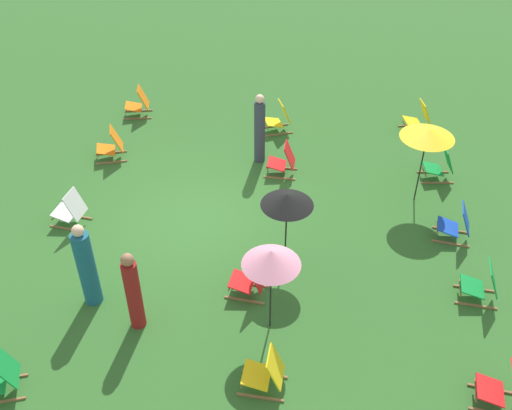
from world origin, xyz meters
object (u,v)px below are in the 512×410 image
(deckchair_2, at_px, (0,376))
(deckchair_3, at_px, (112,145))
(deckchair_5, at_px, (250,279))
(deckchair_10, at_px, (266,373))
(deckchair_9, at_px, (502,388))
(deckchair_12, at_px, (283,161))
(deckchair_7, at_px, (440,165))
(person_1, at_px, (133,292))
(deckchair_6, at_px, (482,284))
(person_0, at_px, (87,267))
(person_2, at_px, (260,130))
(umbrella_1, at_px, (287,200))
(deckchair_0, at_px, (139,103))
(deckchair_1, at_px, (71,210))
(deckchair_11, at_px, (418,118))
(umbrella_0, at_px, (271,258))
(deckchair_8, at_px, (279,118))
(umbrella_2, at_px, (428,133))
(deckchair_4, at_px, (457,224))

(deckchair_2, distance_m, deckchair_3, 6.72)
(deckchair_5, relative_size, deckchair_10, 1.00)
(deckchair_9, distance_m, deckchair_12, 6.97)
(deckchair_7, bearing_deg, person_1, -55.30)
(deckchair_6, bearing_deg, person_0, -77.33)
(deckchair_6, relative_size, person_2, 0.46)
(deckchair_6, height_order, deckchair_10, same)
(person_1, bearing_deg, umbrella_1, 67.05)
(deckchair_7, distance_m, person_2, 4.32)
(deckchair_0, xyz_separation_m, deckchair_6, (6.44, 7.73, 0.00))
(deckchair_1, height_order, umbrella_1, umbrella_1)
(deckchair_5, height_order, deckchair_10, same)
(deckchair_7, relative_size, deckchair_11, 1.00)
(umbrella_0, distance_m, person_2, 5.34)
(deckchair_8, distance_m, deckchair_12, 2.02)
(deckchair_12, bearing_deg, umbrella_2, 79.66)
(deckchair_7, bearing_deg, deckchair_8, -120.94)
(deckchair_3, height_order, deckchair_6, same)
(deckchair_5, height_order, deckchair_11, same)
(deckchair_12, relative_size, umbrella_2, 0.45)
(person_1, bearing_deg, deckchair_1, 159.48)
(person_0, bearing_deg, deckchair_8, 142.02)
(umbrella_0, bearing_deg, deckchair_10, -0.70)
(umbrella_2, distance_m, person_0, 7.30)
(deckchair_0, relative_size, person_1, 0.50)
(umbrella_0, relative_size, person_2, 1.00)
(deckchair_5, xyz_separation_m, deckchair_7, (-3.98, 4.20, 0.00))
(deckchair_9, bearing_deg, deckchair_8, -145.32)
(deckchair_12, height_order, umbrella_2, umbrella_2)
(deckchair_5, xyz_separation_m, deckchair_12, (-3.94, 0.53, 0.00))
(deckchair_8, distance_m, deckchair_9, 8.84)
(deckchair_5, height_order, umbrella_1, umbrella_1)
(deckchair_1, distance_m, deckchair_5, 4.32)
(deckchair_2, bearing_deg, deckchair_10, 78.41)
(deckchair_0, bearing_deg, deckchair_2, -9.40)
(deckchair_4, relative_size, umbrella_0, 0.47)
(deckchair_2, distance_m, deckchair_11, 11.54)
(deckchair_4, bearing_deg, deckchair_12, -108.69)
(deckchair_3, xyz_separation_m, deckchair_4, (2.58, 7.82, 0.00))
(deckchair_8, height_order, deckchair_9, same)
(deckchair_3, relative_size, deckchair_5, 1.03)
(umbrella_2, height_order, person_1, umbrella_2)
(deckchair_3, xyz_separation_m, deckchair_11, (-1.79, 7.74, 0.00))
(umbrella_0, bearing_deg, deckchair_8, -179.80)
(deckchair_3, distance_m, person_0, 4.81)
(person_1, bearing_deg, deckchair_8, 104.06)
(umbrella_2, bearing_deg, deckchair_10, -31.49)
(deckchair_0, xyz_separation_m, deckchair_8, (0.60, 3.87, 0.00))
(deckchair_0, height_order, person_0, person_0)
(umbrella_1, distance_m, person_0, 3.78)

